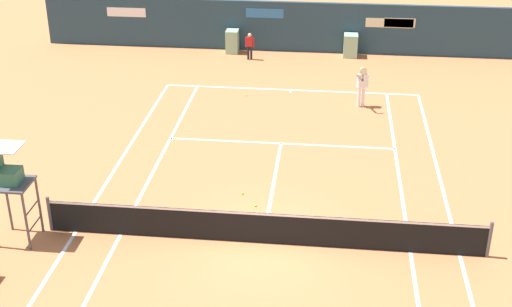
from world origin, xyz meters
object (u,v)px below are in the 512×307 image
object	(u,v)px
ball_kid_right_post	(250,44)
tennis_ball_by_sideline	(246,95)
tennis_ball_near_service_line	(242,193)
tennis_ball_mid_court	(255,205)
umpire_chair	(11,180)
player_on_baseline	(362,84)

from	to	relation	value
ball_kid_right_post	tennis_ball_by_sideline	distance (m)	4.75
tennis_ball_near_service_line	tennis_ball_mid_court	size ratio (longest dim) A/B	1.00
tennis_ball_mid_court	tennis_ball_by_sideline	world-z (taller)	same
umpire_chair	tennis_ball_mid_court	bearing A→B (deg)	111.55
ball_kid_right_post	tennis_ball_by_sideline	size ratio (longest dim) A/B	18.80
ball_kid_right_post	tennis_ball_near_service_line	size ratio (longest dim) A/B	18.80
ball_kid_right_post	tennis_ball_near_service_line	bearing A→B (deg)	101.94
player_on_baseline	umpire_chair	bearing A→B (deg)	26.53
player_on_baseline	tennis_ball_by_sideline	bearing A→B (deg)	-29.39
umpire_chair	ball_kid_right_post	world-z (taller)	umpire_chair
ball_kid_right_post	tennis_ball_by_sideline	xyz separation A→B (m)	(0.39, -4.68, -0.70)
umpire_chair	tennis_ball_near_service_line	distance (m)	6.84
tennis_ball_by_sideline	tennis_ball_mid_court	bearing A→B (deg)	-81.07
player_on_baseline	tennis_ball_near_service_line	distance (m)	8.49
umpire_chair	player_on_baseline	size ratio (longest dim) A/B	1.55
umpire_chair	tennis_ball_mid_court	size ratio (longest dim) A/B	41.85
player_on_baseline	tennis_ball_by_sideline	xyz separation A→B (m)	(-4.70, 0.64, -0.94)
ball_kid_right_post	player_on_baseline	bearing A→B (deg)	139.90
umpire_chair	tennis_ball_by_sideline	bearing A→B (deg)	156.77
umpire_chair	tennis_ball_by_sideline	world-z (taller)	umpire_chair
ball_kid_right_post	tennis_ball_mid_court	bearing A→B (deg)	103.66
umpire_chair	player_on_baseline	world-z (taller)	umpire_chair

